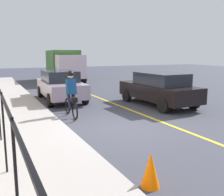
% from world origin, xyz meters
% --- Properties ---
extents(ground_plane, '(80.00, 80.00, 0.00)m').
position_xyz_m(ground_plane, '(0.00, 0.00, 0.00)').
color(ground_plane, '#3A3B48').
extents(lane_line_centre, '(36.00, 0.12, 0.01)m').
position_xyz_m(lane_line_centre, '(0.00, -1.60, 0.00)').
color(lane_line_centre, yellow).
rests_on(lane_line_centre, ground).
extents(sidewalk, '(40.00, 3.20, 0.15)m').
position_xyz_m(sidewalk, '(0.00, 3.40, 0.07)').
color(sidewalk, '#9A9798').
rests_on(sidewalk, ground).
extents(cyclist_lead, '(1.71, 0.37, 1.83)m').
position_xyz_m(cyclist_lead, '(2.11, 1.13, 0.91)').
color(cyclist_lead, black).
rests_on(cyclist_lead, ground).
extents(patrol_sedan, '(4.44, 2.00, 1.58)m').
position_xyz_m(patrol_sedan, '(2.52, -3.35, 0.82)').
color(patrol_sedan, black).
rests_on(patrol_sedan, ground).
extents(parked_sedan_rear, '(4.46, 2.05, 1.58)m').
position_xyz_m(parked_sedan_rear, '(5.91, 0.54, 0.82)').
color(parked_sedan_rear, '#9585A2').
rests_on(parked_sedan_rear, ground).
extents(box_truck_background, '(6.87, 2.95, 2.78)m').
position_xyz_m(box_truck_background, '(15.44, -2.37, 1.55)').
color(box_truck_background, '#306028').
rests_on(box_truck_background, ground).
extents(traffic_cone_near, '(0.36, 0.36, 0.67)m').
position_xyz_m(traffic_cone_near, '(-3.69, 1.43, 0.34)').
color(traffic_cone_near, '#FB6301').
rests_on(traffic_cone_near, ground).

